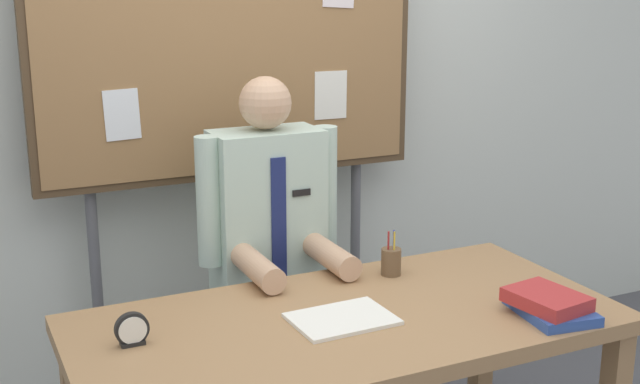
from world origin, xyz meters
TOP-DOWN VIEW (x-y plane):
  - back_wall at (0.00, 1.21)m, footprint 6.40×0.08m
  - desk at (0.00, 0.00)m, footprint 1.68×0.81m
  - person at (0.00, 0.65)m, footprint 0.55×0.56m
  - bulletin_board at (0.00, 1.01)m, footprint 1.57×0.09m
  - book_stack at (0.57, -0.26)m, footprint 0.24×0.29m
  - open_notebook at (-0.03, -0.02)m, footprint 0.31×0.23m
  - desk_clock at (-0.64, 0.08)m, footprint 0.10×0.04m
  - pen_holder at (0.31, 0.26)m, footprint 0.07×0.07m

SIDE VIEW (x-z plane):
  - person at x=0.00m, z-range -0.05..1.38m
  - desk at x=0.00m, z-range 0.29..1.05m
  - open_notebook at x=-0.03m, z-range 0.76..0.77m
  - book_stack at x=0.57m, z-range 0.76..0.83m
  - desk_clock at x=-0.64m, z-range 0.75..0.85m
  - pen_holder at x=0.31m, z-range 0.73..0.89m
  - back_wall at x=0.00m, z-range 0.00..2.70m
  - bulletin_board at x=0.00m, z-range 0.46..2.55m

